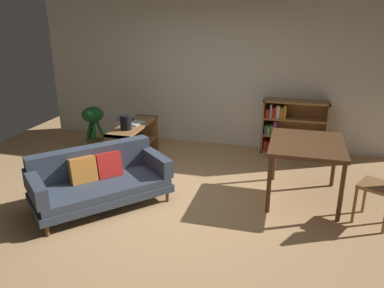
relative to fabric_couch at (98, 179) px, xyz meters
The scene contains 9 objects.
ground_plane 1.04m from the fabric_couch, ahead, with size 8.16×8.16×0.00m, color tan.
back_wall_panel 3.16m from the fabric_couch, 71.31° to the left, with size 6.80×0.10×2.70m, color silver.
fabric_couch is the anchor object (origin of this frame).
media_console 1.55m from the fabric_couch, 96.23° to the left, with size 0.41×1.26×0.64m.
open_laptop 1.68m from the fabric_couch, 97.93° to the left, with size 0.45×0.36×0.09m.
desk_speaker 1.34m from the fabric_couch, 97.42° to the left, with size 0.18×0.18×0.23m.
potted_floor_plant 2.08m from the fabric_couch, 120.36° to the left, with size 0.44×0.38×0.82m.
dining_table 2.75m from the fabric_couch, 18.14° to the left, with size 0.95×1.13×0.81m.
bookshelf 3.55m from the fabric_couch, 48.58° to the left, with size 1.12×0.32×0.96m.
Camera 1 is at (1.40, -4.18, 2.41)m, focal length 35.41 mm.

